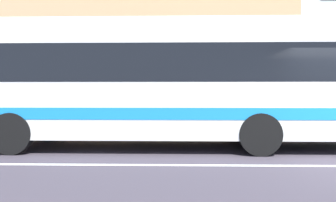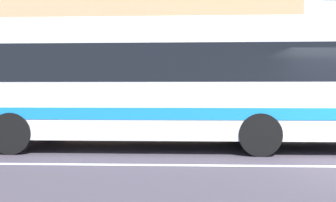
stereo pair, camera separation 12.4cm
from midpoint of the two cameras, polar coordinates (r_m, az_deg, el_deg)
apartment_block_left at (r=23.51m, az=-16.02°, el=14.64°), size 25.78×9.83×13.70m
transit_bus at (r=9.54m, az=8.94°, el=3.40°), size 12.25×2.72×3.29m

